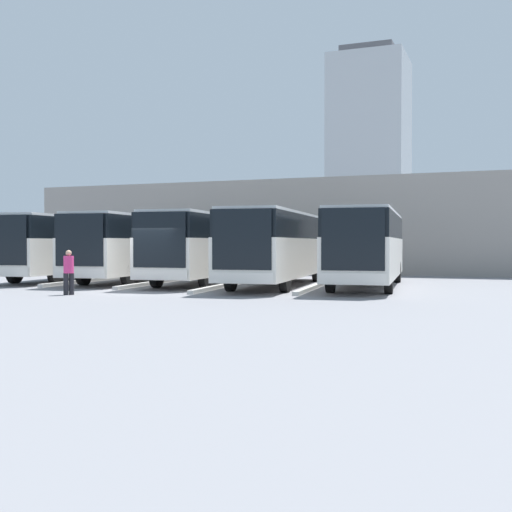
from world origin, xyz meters
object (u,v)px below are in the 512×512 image
bus_1 (278,245)px  bus_4 (76,245)px  bus_3 (140,245)px  pedestrian (69,271)px  bus_2 (209,245)px  bus_0 (368,245)px

bus_1 → bus_4: bearing=-10.5°
bus_3 → bus_4: same height
bus_4 → pedestrian: bus_4 is taller
bus_3 → pedestrian: (-2.11, 8.42, -0.93)m
bus_2 → bus_3: 3.84m
bus_0 → pedestrian: 12.56m
bus_0 → bus_1: (3.84, 0.81, 0.00)m
bus_0 → bus_1: bearing=5.7°
bus_0 → bus_2: bearing=-6.6°
bus_2 → bus_1: bearing=161.2°
bus_3 → pedestrian: bus_3 is taller
bus_2 → bus_3: (3.84, -0.11, 0.00)m
bus_2 → bus_0: bearing=173.4°
bus_2 → pedestrian: size_ratio=7.23×
bus_1 → pedestrian: 9.36m
bus_4 → bus_2: bearing=173.7°
bus_4 → bus_1: bearing=169.5°
bus_1 → pedestrian: size_ratio=7.23×
bus_3 → bus_0: bearing=173.0°
bus_0 → bus_4: 15.35m
bus_1 → pedestrian: bearing=47.0°
bus_2 → pedestrian: 8.54m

